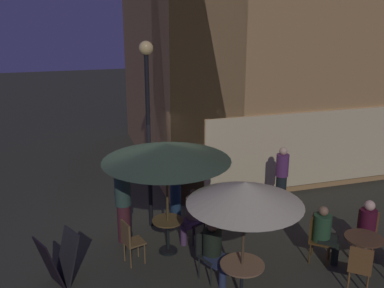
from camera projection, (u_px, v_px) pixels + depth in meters
The scene contains 22 objects.
ground_plane at pixel (143, 227), 10.27m from camera, with size 60.00×60.00×0.00m, color #363729.
cafe_building at pixel (245, 23), 12.81m from camera, with size 8.86×7.55×9.16m.
street_lamp_near_corner at pixel (148, 106), 9.51m from camera, with size 0.31×0.31×4.32m.
menu_sandwich_board at pixel (58, 260), 7.99m from camera, with size 0.85×0.79×0.99m.
cafe_table_0 at pixel (242, 273), 7.54m from camera, with size 0.78×0.78×0.72m.
cafe_table_1 at pixel (168, 230), 9.08m from camera, with size 0.65×0.65×0.75m.
cafe_table_2 at pixel (363, 246), 8.41m from camera, with size 0.74×0.74×0.72m.
patio_umbrella_0 at pixel (245, 194), 7.10m from camera, with size 1.96×1.96×2.25m.
patio_umbrella_1 at pixel (166, 152), 8.58m from camera, with size 2.60×2.60×2.42m.
cafe_chair_0 at pixel (209, 250), 8.18m from camera, with size 0.56×0.56×0.95m.
cafe_chair_1 at pixel (197, 217), 9.59m from camera, with size 0.55×0.55×0.87m.
cafe_chair_2 at pixel (130, 239), 8.62m from camera, with size 0.47×0.47×0.94m.
cafe_chair_4 at pixel (367, 228), 9.09m from camera, with size 0.58×0.58×0.90m.
cafe_chair_5 at pixel (316, 235), 8.75m from camera, with size 0.60×0.60×0.98m.
cafe_chair_6 at pixel (360, 265), 7.71m from camera, with size 0.57×0.57×0.95m.
patron_seated_0 at pixel (214, 248), 8.04m from camera, with size 0.47×0.54×1.22m.
patron_seated_1 at pixel (192, 213), 9.45m from camera, with size 0.54×0.47×1.22m.
patron_seated_2 at pixel (367, 225), 8.92m from camera, with size 0.52×0.52×1.21m.
patron_seated_3 at pixel (324, 231), 8.66m from camera, with size 0.54×0.53×1.22m.
patron_standing_4 at pixel (123, 205), 9.41m from camera, with size 0.35×0.35×1.73m.
patron_standing_5 at pixel (281, 179), 10.91m from camera, with size 0.32×0.32×1.70m.
patron_standing_6 at pixel (175, 185), 10.44m from camera, with size 0.31×0.31×1.73m.
Camera 1 is at (-1.57, -9.17, 4.91)m, focal length 40.39 mm.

